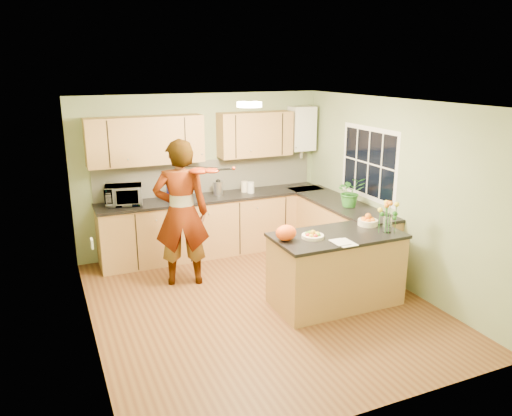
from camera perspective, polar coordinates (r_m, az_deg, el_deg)
name	(u,v)px	position (r m, az deg, el deg)	size (l,w,h in m)	color
floor	(259,304)	(6.43, 0.37, -10.88)	(4.50, 4.50, 0.00)	#5B321A
ceiling	(260,103)	(5.75, 0.41, 11.94)	(4.00, 4.50, 0.02)	white
wall_back	(202,173)	(8.02, -6.18, 3.96)	(4.00, 0.02, 2.50)	gray
wall_front	(374,280)	(4.14, 13.29, -8.01)	(4.00, 0.02, 2.50)	gray
wall_left	(84,230)	(5.51, -19.01, -2.41)	(0.02, 4.50, 2.50)	gray
wall_right	(394,193)	(7.00, 15.52, 1.70)	(0.02, 4.50, 2.50)	gray
back_counter	(215,224)	(7.97, -4.67, -1.87)	(3.64, 0.62, 0.94)	#A47C41
right_counter	(338,232)	(7.70, 9.40, -2.68)	(0.62, 2.24, 0.94)	#A47C41
splashback	(208,176)	(8.05, -5.46, 3.65)	(3.60, 0.02, 0.52)	beige
upper_cabinets	(193,138)	(7.71, -7.18, 7.97)	(3.20, 0.34, 0.70)	#A47C41
boiler	(302,129)	(8.43, 5.24, 9.02)	(0.40, 0.30, 0.86)	white
window_right	(369,163)	(7.40, 12.75, 5.02)	(0.01, 1.30, 1.05)	white
light_switch	(92,243)	(4.92, -18.25, -3.87)	(0.02, 0.09, 0.09)	white
ceiling_lamp	(249,104)	(6.03, -0.78, 11.75)	(0.30, 0.30, 0.07)	#FFEABF
peninsula_island	(336,269)	(6.34, 9.13, -6.90)	(1.61, 0.82, 0.92)	#A47C41
fruit_dish	(313,235)	(5.99, 6.50, -3.08)	(0.26, 0.26, 0.09)	#FBEBC8
orange_bowl	(368,221)	(6.58, 12.67, -1.40)	(0.25, 0.25, 0.15)	#FBEBC8
flower_vase	(389,208)	(6.29, 14.93, -0.04)	(0.25, 0.25, 0.46)	silver
orange_bag	(286,233)	(5.86, 3.45, -2.85)	(0.25, 0.21, 0.19)	#FF5415
papers	(344,242)	(5.89, 10.07, -3.90)	(0.21, 0.28, 0.01)	silver
violinist	(181,213)	(6.75, -8.53, -0.58)	(0.73, 0.48, 2.01)	tan
violin	(199,171)	(6.45, -6.52, 4.24)	(0.62, 0.25, 0.12)	#540F05
microwave	(124,195)	(7.53, -14.89, 1.43)	(0.53, 0.36, 0.29)	white
blue_box	(179,193)	(7.63, -8.83, 1.76)	(0.29, 0.21, 0.23)	navy
kettle	(218,187)	(7.87, -4.34, 2.35)	(0.15, 0.15, 0.29)	#B7B7BC
jar_cream	(244,187)	(8.05, -1.33, 2.45)	(0.11, 0.11, 0.17)	#FBEBC8
jar_white	(251,187)	(7.98, -0.62, 2.36)	(0.11, 0.11, 0.18)	white
potted_plant	(351,192)	(7.30, 10.76, 1.85)	(0.40, 0.34, 0.44)	#2F7D29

